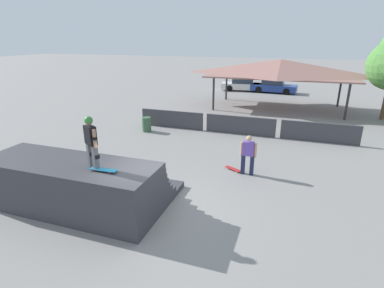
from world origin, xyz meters
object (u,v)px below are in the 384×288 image
object	(u,v)px
skateboard_on_deck	(104,170)
parked_car_white	(243,85)
trash_bin	(147,124)
bystander_walking	(248,153)
skateboard_on_ground	(234,169)
skater_on_deck	(91,139)
parked_car_blue	(274,87)

from	to	relation	value
skateboard_on_deck	parked_car_white	distance (m)	24.94
trash_bin	bystander_walking	bearing A→B (deg)	-31.32
skateboard_on_deck	trash_bin	bearing A→B (deg)	109.16
skateboard_on_deck	trash_bin	xyz separation A→B (m)	(-3.15, 8.64, -1.26)
skateboard_on_deck	skateboard_on_ground	xyz separation A→B (m)	(2.86, 4.81, -1.62)
skater_on_deck	trash_bin	distance (m)	9.21
skater_on_deck	bystander_walking	bearing A→B (deg)	77.92
skater_on_deck	bystander_walking	xyz separation A→B (m)	(3.85, 4.54, -1.61)
skateboard_on_ground	parked_car_blue	xyz separation A→B (m)	(-0.01, 19.98, 0.55)
parked_car_blue	skateboard_on_ground	bearing A→B (deg)	-84.80
trash_bin	parked_car_white	distance (m)	16.54
skateboard_on_deck	parked_car_blue	bearing A→B (deg)	82.60
skater_on_deck	skateboard_on_deck	xyz separation A→B (m)	(0.42, -0.10, -0.85)
parked_car_blue	trash_bin	bearing A→B (deg)	-105.20
skateboard_on_deck	parked_car_blue	distance (m)	24.97
trash_bin	skateboard_on_ground	bearing A→B (deg)	-32.59
skater_on_deck	trash_bin	size ratio (longest dim) A/B	1.85
parked_car_blue	bystander_walking	bearing A→B (deg)	-83.18
parked_car_white	parked_car_blue	distance (m)	3.07
trash_bin	parked_car_white	world-z (taller)	parked_car_white
skateboard_on_deck	parked_car_blue	size ratio (longest dim) A/B	0.19
skateboard_on_ground	trash_bin	size ratio (longest dim) A/B	0.93
skateboard_on_deck	parked_car_blue	world-z (taller)	skateboard_on_deck
skater_on_deck	skateboard_on_deck	bearing A→B (deg)	14.84
parked_car_blue	skater_on_deck	bearing A→B (deg)	-92.37
skateboard_on_deck	bystander_walking	xyz separation A→B (m)	(3.43, 4.64, -0.76)
skater_on_deck	parked_car_white	size ratio (longest dim) A/B	0.34
skateboard_on_ground	trash_bin	world-z (taller)	trash_bin
parked_car_white	bystander_walking	bearing A→B (deg)	-85.86
skateboard_on_ground	trash_bin	xyz separation A→B (m)	(-6.00, 3.84, 0.37)
bystander_walking	parked_car_white	distance (m)	20.60
skater_on_deck	bystander_walking	distance (m)	6.17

